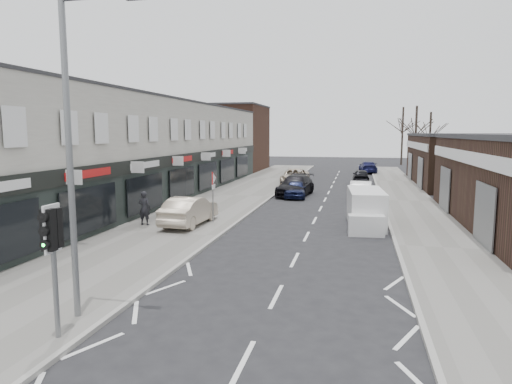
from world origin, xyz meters
The scene contains 21 objects.
ground centered at (0.00, 0.00, 0.00)m, with size 160.00×160.00×0.00m, color black.
pavement_left centered at (-6.75, 22.00, 0.06)m, with size 5.50×64.00×0.12m, color slate.
pavement_right centered at (5.75, 22.00, 0.06)m, with size 3.50×64.00×0.12m, color slate.
shop_terrace_left centered at (-13.50, 19.50, 3.55)m, with size 8.00×41.00×7.10m, color beige.
brick_block_far centered at (-13.50, 45.00, 4.00)m, with size 8.00×10.00×8.00m, color #482A1F.
right_unit_far centered at (12.50, 34.00, 2.25)m, with size 10.00×16.00×4.50m, color #362318.
tree_far_a centered at (9.00, 48.00, 0.00)m, with size 3.60×3.60×8.00m, color #382D26, non-canonical shape.
tree_far_b centered at (11.50, 54.00, 0.00)m, with size 3.60×3.60×7.50m, color #382D26, non-canonical shape.
tree_far_c centered at (8.50, 60.00, 0.00)m, with size 3.60×3.60×8.50m, color #382D26, non-canonical shape.
traffic_light centered at (-4.40, -2.02, 2.41)m, with size 0.28×0.60×3.10m.
street_lamp centered at (-4.53, -0.80, 4.62)m, with size 2.23×0.22×8.00m.
warning_sign centered at (-5.16, 12.00, 2.20)m, with size 0.12×0.80×2.70m.
white_van centered at (2.70, 12.98, 0.89)m, with size 2.01×4.94×1.88m.
sedan_on_pavement centered at (-6.09, 10.88, 0.85)m, with size 1.54×4.41×1.45m, color #BCAD97.
pedestrian centered at (-8.31, 10.32, 0.99)m, with size 0.63×0.42×1.74m, color black.
parked_car_left_a centered at (-2.20, 22.61, 0.64)m, with size 1.52×3.77×1.29m, color #121738.
parked_car_left_b centered at (-2.38, 23.70, 0.77)m, with size 2.15×5.28×1.53m, color black.
parked_car_left_c centered at (-3.40, 30.92, 0.73)m, with size 2.41×5.23×1.45m, color #C0B09A.
parked_car_right_a centered at (2.50, 22.52, 0.69)m, with size 1.45×4.17×1.37m, color silver.
parked_car_right_b centered at (2.56, 34.13, 0.64)m, with size 1.52×3.78×1.29m, color black.
parked_car_right_c centered at (3.42, 44.91, 0.69)m, with size 1.94×4.76×1.38m, color #161845.
Camera 1 is at (2.25, -10.76, 4.81)m, focal length 32.00 mm.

